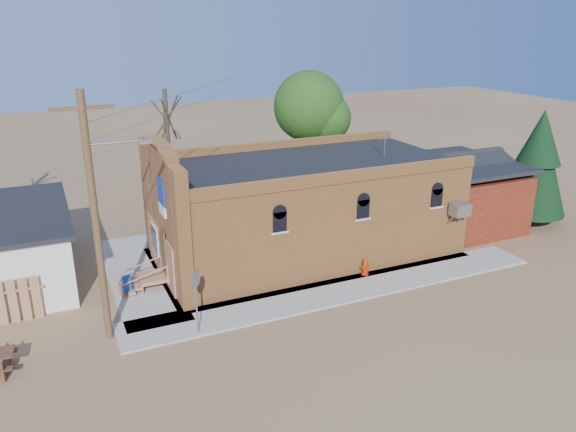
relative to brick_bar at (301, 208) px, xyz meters
name	(u,v)px	position (x,y,z in m)	size (l,w,h in m)	color
ground	(322,307)	(-1.64, -5.49, -2.34)	(120.00, 120.00, 0.00)	brown
sidewalk_south	(343,290)	(-0.14, -4.59, -2.30)	(19.00, 2.20, 0.08)	#9E9991
sidewalk_west	(138,276)	(-7.94, 0.51, -2.30)	(2.60, 10.00, 0.08)	#9E9991
brick_bar	(301,208)	(0.00, 0.00, 0.00)	(16.40, 7.97, 6.30)	#C57E3C
red_shed	(460,186)	(9.86, 0.01, -0.07)	(5.40, 6.40, 4.30)	#59170F
utility_pole	(97,215)	(-9.79, -4.29, 2.43)	(3.12, 0.26, 9.00)	#543521
tree_bare_near	(166,117)	(-4.64, 7.51, 3.62)	(2.80, 2.80, 7.65)	#493729
tree_leafy	(309,107)	(4.36, 8.01, 3.59)	(4.40, 4.40, 8.15)	#493729
evergreen_tree	(538,160)	(13.86, -1.49, 1.37)	(3.60, 3.60, 6.50)	#493729
fire_hydrant	(365,266)	(1.50, -3.70, -1.87)	(0.47, 0.46, 0.80)	#A82509
stop_sign	(195,286)	(-6.82, -5.49, -0.33)	(0.51, 0.54, 2.52)	gray
trash_barrel	(127,285)	(-8.64, -1.07, -1.90)	(0.46, 0.46, 0.71)	navy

